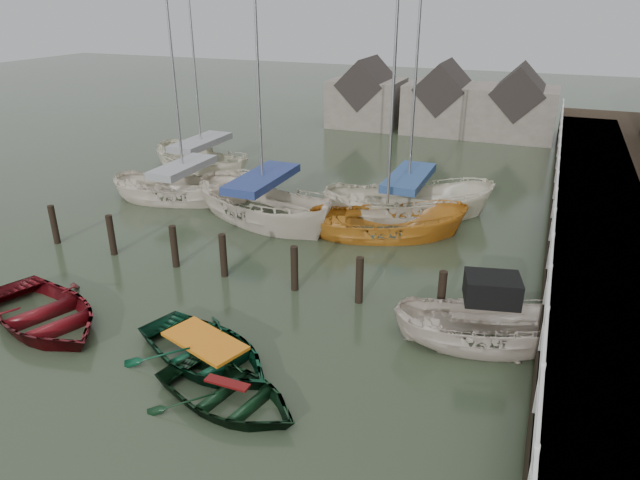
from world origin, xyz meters
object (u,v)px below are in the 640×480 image
at_px(rowboat_red, 46,325).
at_px(motorboat, 484,343).
at_px(sailboat_d, 407,213).
at_px(rowboat_dkgreen, 229,403).
at_px(sailboat_c, 386,235).
at_px(sailboat_b, 264,217).
at_px(sailboat_a, 186,198).
at_px(sailboat_e, 203,172).
at_px(rowboat_green, 207,361).

xyz_separation_m(rowboat_red, motorboat, (10.92, 3.37, 0.09)).
xyz_separation_m(rowboat_red, sailboat_d, (6.86, 11.65, 0.07)).
xyz_separation_m(rowboat_dkgreen, sailboat_c, (0.54, 10.28, 0.02)).
bearing_deg(motorboat, sailboat_b, 44.78).
xyz_separation_m(rowboat_dkgreen, sailboat_a, (-8.48, 10.83, 0.06)).
height_order(sailboat_a, sailboat_e, sailboat_a).
bearing_deg(rowboat_red, sailboat_b, 10.23).
relative_size(rowboat_green, rowboat_dkgreen, 1.13).
bearing_deg(sailboat_a, rowboat_dkgreen, -156.88).
height_order(motorboat, sailboat_d, sailboat_d).
bearing_deg(sailboat_c, sailboat_d, -25.37).
distance_m(sailboat_b, sailboat_d, 5.66).
relative_size(rowboat_green, sailboat_c, 0.38).
relative_size(rowboat_dkgreen, sailboat_c, 0.34).
bearing_deg(sailboat_d, sailboat_c, 154.33).
bearing_deg(sailboat_d, rowboat_green, 149.08).
bearing_deg(rowboat_green, sailboat_a, 55.20).
bearing_deg(sailboat_a, sailboat_d, -94.11).
distance_m(rowboat_green, sailboat_e, 15.93).
bearing_deg(sailboat_e, rowboat_green, -122.87).
bearing_deg(sailboat_c, sailboat_e, 47.48).
distance_m(rowboat_green, rowboat_dkgreen, 1.69).
xyz_separation_m(rowboat_dkgreen, sailboat_d, (0.73, 12.59, 0.07)).
bearing_deg(sailboat_c, rowboat_dkgreen, 156.24).
bearing_deg(sailboat_b, sailboat_a, 102.65).
relative_size(rowboat_red, sailboat_d, 0.34).
distance_m(rowboat_green, sailboat_b, 9.46).
distance_m(sailboat_a, sailboat_d, 9.37).
relative_size(sailboat_a, sailboat_c, 1.08).
relative_size(rowboat_red, sailboat_e, 0.44).
relative_size(sailboat_d, sailboat_e, 1.27).
height_order(rowboat_green, sailboat_b, sailboat_b).
bearing_deg(rowboat_red, sailboat_a, 34.64).
xyz_separation_m(sailboat_a, sailboat_b, (4.13, -0.76, -0.00)).
relative_size(sailboat_c, sailboat_e, 1.00).
distance_m(sailboat_b, sailboat_c, 4.89).
bearing_deg(motorboat, sailboat_e, 42.45).
distance_m(rowboat_dkgreen, sailboat_b, 10.97).
distance_m(sailboat_b, sailboat_e, 7.13).
xyz_separation_m(sailboat_b, sailboat_e, (-5.61, 4.40, -0.00)).
height_order(sailboat_a, sailboat_c, sailboat_a).
xyz_separation_m(rowboat_red, rowboat_dkgreen, (6.12, -0.94, 0.00)).
distance_m(sailboat_d, sailboat_e, 10.85).
bearing_deg(sailboat_b, sailboat_d, -40.57).
xyz_separation_m(motorboat, sailboat_a, (-13.27, 6.53, -0.02)).
xyz_separation_m(rowboat_green, motorboat, (6.06, 3.18, 0.09)).
height_order(rowboat_red, sailboat_b, sailboat_b).
height_order(sailboat_c, sailboat_e, sailboat_c).
distance_m(rowboat_red, sailboat_d, 13.52).
bearing_deg(sailboat_d, sailboat_e, 58.96).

